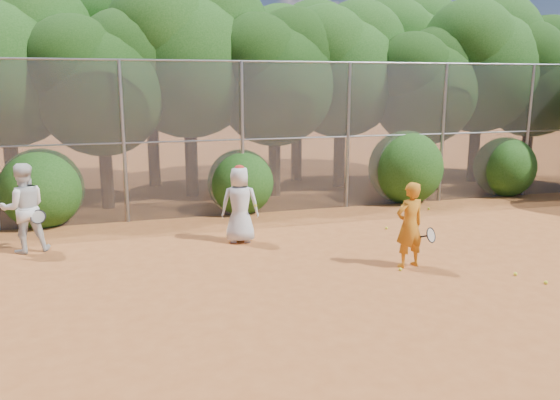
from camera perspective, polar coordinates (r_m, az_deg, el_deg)
name	(u,v)px	position (r m, az deg, el deg)	size (l,w,h in m)	color
ground	(377,288)	(9.63, 10.09, -9.08)	(80.00, 80.00, 0.00)	#9C5123
fence_back	(275,137)	(14.63, -0.57, 6.63)	(20.05, 0.09, 4.03)	gray
tree_1	(4,56)	(16.80, -26.92, 13.28)	(4.64, 4.03, 6.35)	black
tree_2	(102,78)	(15.85, -18.10, 12.02)	(3.99, 3.47, 5.47)	black
tree_3	(190,51)	(17.01, -9.43, 15.14)	(4.89, 4.26, 6.70)	black
tree_4	(276,73)	(16.90, -0.45, 13.16)	(4.19, 3.64, 5.73)	black
tree_5	(342,64)	(18.49, 6.54, 13.89)	(4.51, 3.92, 6.17)	black
tree_6	(425,83)	(18.72, 14.93, 11.77)	(3.86, 3.36, 5.29)	black
tree_7	(482,59)	(20.63, 20.31, 13.69)	(4.77, 4.14, 6.53)	black
tree_8	(534,72)	(21.62, 25.05, 11.98)	(4.25, 3.70, 5.82)	black
tree_10	(150,47)	(19.12, -13.38, 15.33)	(5.15, 4.48, 7.06)	black
tree_11	(298,62)	(19.65, 1.91, 14.19)	(4.64, 4.03, 6.35)	black
tree_12	(405,55)	(22.03, 12.97, 14.58)	(5.02, 4.37, 6.88)	black
bush_0	(42,185)	(14.64, -23.65, 1.45)	(2.00, 2.00, 2.00)	#194210
bush_1	(241,179)	(14.86, -4.15, 2.20)	(1.80, 1.80, 1.80)	#194210
bush_2	(406,164)	(16.60, 12.98, 3.67)	(2.20, 2.20, 2.20)	#194210
bush_3	(505,164)	(18.58, 22.44, 3.47)	(1.90, 1.90, 1.90)	#194210
player_yellow	(410,225)	(10.61, 13.40, -2.56)	(0.84, 0.57, 1.65)	#C47217
player_teen	(240,204)	(11.98, -4.21, -0.44)	(0.93, 0.71, 1.72)	silver
player_white	(24,208)	(12.39, -25.20, -0.78)	(1.05, 0.90, 1.87)	silver
ball_0	(387,228)	(13.39, 11.07, -2.90)	(0.07, 0.07, 0.07)	yellow
ball_1	(546,283)	(10.72, 26.02, -7.76)	(0.07, 0.07, 0.07)	yellow
ball_2	(515,274)	(10.95, 23.38, -7.11)	(0.07, 0.07, 0.07)	yellow
ball_3	(400,269)	(10.55, 12.47, -7.08)	(0.07, 0.07, 0.07)	yellow
ball_4	(429,209)	(15.72, 15.28, -0.88)	(0.07, 0.07, 0.07)	yellow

